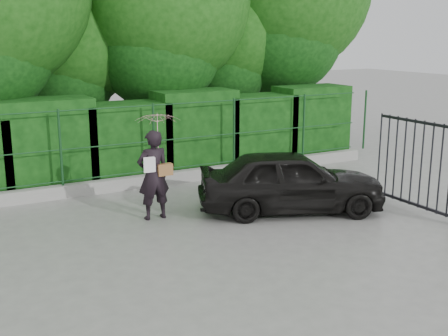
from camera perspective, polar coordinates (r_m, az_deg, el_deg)
name	(u,v)px	position (r m, az deg, el deg)	size (l,w,h in m)	color
ground	(226,245)	(10.35, 0.16, -7.83)	(80.00, 80.00, 0.00)	gray
kerb	(140,182)	(14.23, -8.52, -1.38)	(14.00, 0.25, 0.30)	#9E9E99
fence	(147,140)	(14.07, -7.82, 2.86)	(14.13, 0.06, 1.80)	#143F1B
hedge	(129,139)	(14.98, -9.62, 2.88)	(14.20, 1.20, 2.26)	black
trees	(134,4)	(17.22, -9.18, 16.15)	(17.10, 6.15, 8.08)	black
gate	(440,163)	(12.30, 21.07, 0.49)	(0.22, 2.33, 2.36)	black
woman	(156,152)	(11.56, -6.92, 1.62)	(0.95, 0.92, 2.21)	black
car	(291,181)	(12.17, 6.81, -1.31)	(1.60, 3.97, 1.35)	black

